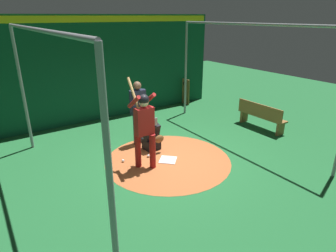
% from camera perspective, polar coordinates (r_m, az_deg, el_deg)
% --- Properties ---
extents(ground_plane, '(25.17, 25.17, 0.00)m').
position_cam_1_polar(ground_plane, '(7.51, 0.00, -6.78)').
color(ground_plane, '#216633').
extents(dirt_circle, '(3.23, 3.23, 0.01)m').
position_cam_1_polar(dirt_circle, '(7.51, 0.00, -6.76)').
color(dirt_circle, '#B76033').
rests_on(dirt_circle, ground).
extents(home_plate, '(0.59, 0.59, 0.01)m').
position_cam_1_polar(home_plate, '(7.50, 0.00, -6.70)').
color(home_plate, white).
rests_on(home_plate, dirt_circle).
extents(batter, '(0.68, 0.49, 2.18)m').
position_cam_1_polar(batter, '(6.76, -4.77, 0.44)').
color(batter, maroon).
rests_on(batter, ground).
extents(catcher, '(0.58, 0.40, 0.97)m').
position_cam_1_polar(catcher, '(7.95, -3.15, -2.13)').
color(catcher, black).
rests_on(catcher, ground).
extents(umpire, '(0.23, 0.49, 1.82)m').
position_cam_1_polar(umpire, '(8.19, -5.94, 3.36)').
color(umpire, '#4C4C51').
rests_on(umpire, ground).
extents(back_wall, '(0.22, 9.17, 3.55)m').
position_cam_1_polar(back_wall, '(10.42, -13.09, 11.04)').
color(back_wall, '#0F472D').
rests_on(back_wall, ground).
extents(cage_frame, '(5.74, 5.53, 3.32)m').
position_cam_1_polar(cage_frame, '(6.75, 0.00, 10.74)').
color(cage_frame, gray).
rests_on(cage_frame, ground).
extents(bat_rack, '(0.58, 0.20, 1.05)m').
position_cam_1_polar(bat_rack, '(12.20, 3.39, 6.74)').
color(bat_rack, olive).
rests_on(bat_rack, ground).
extents(bench, '(1.71, 0.36, 0.85)m').
position_cam_1_polar(bench, '(9.90, 17.90, 2.00)').
color(bench, olive).
rests_on(bench, ground).
extents(baseball_0, '(0.07, 0.07, 0.07)m').
position_cam_1_polar(baseball_0, '(7.48, -8.90, -6.79)').
color(baseball_0, white).
rests_on(baseball_0, dirt_circle).
extents(baseball_1, '(0.07, 0.07, 0.07)m').
position_cam_1_polar(baseball_1, '(7.65, -3.92, -5.90)').
color(baseball_1, white).
rests_on(baseball_1, dirt_circle).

